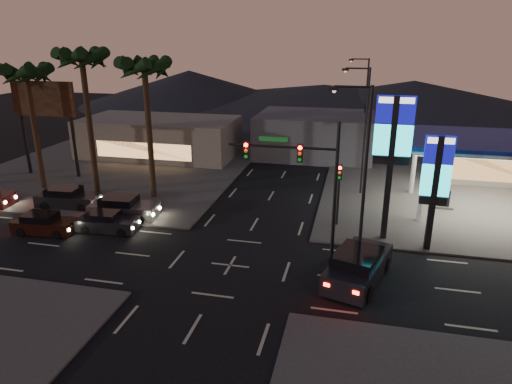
% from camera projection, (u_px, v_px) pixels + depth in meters
% --- Properties ---
extents(ground, '(140.00, 140.00, 0.00)m').
position_uv_depth(ground, '(230.00, 265.00, 25.65)').
color(ground, black).
rests_on(ground, ground).
extents(corner_lot_ne, '(24.00, 24.00, 0.12)m').
position_uv_depth(corner_lot_ne, '(474.00, 194.00, 37.00)').
color(corner_lot_ne, '#47443F').
rests_on(corner_lot_ne, ground).
extents(corner_lot_nw, '(24.00, 24.00, 0.12)m').
position_uv_depth(corner_lot_nw, '(116.00, 169.00, 43.74)').
color(corner_lot_nw, '#47443F').
rests_on(corner_lot_nw, ground).
extents(gas_station, '(12.20, 8.20, 5.47)m').
position_uv_depth(gas_station, '(498.00, 144.00, 31.67)').
color(gas_station, silver).
rests_on(gas_station, ground).
extents(convenience_store, '(10.00, 6.00, 4.00)m').
position_uv_depth(convenience_store, '(489.00, 157.00, 40.55)').
color(convenience_store, '#726B5B').
rests_on(convenience_store, ground).
extents(pylon_sign_tall, '(2.20, 0.35, 9.00)m').
position_uv_depth(pylon_sign_tall, '(393.00, 140.00, 26.84)').
color(pylon_sign_tall, black).
rests_on(pylon_sign_tall, ground).
extents(pylon_sign_short, '(1.60, 0.35, 7.00)m').
position_uv_depth(pylon_sign_short, '(436.00, 176.00, 25.96)').
color(pylon_sign_short, black).
rests_on(pylon_sign_short, ground).
extents(traffic_signal_mast, '(6.10, 0.39, 8.00)m').
position_uv_depth(traffic_signal_mast, '(304.00, 171.00, 24.98)').
color(traffic_signal_mast, black).
rests_on(traffic_signal_mast, ground).
extents(pedestal_signal, '(0.32, 0.39, 4.30)m').
position_uv_depth(pedestal_signal, '(339.00, 185.00, 29.97)').
color(pedestal_signal, black).
rests_on(pedestal_signal, ground).
extents(streetlight_near, '(2.14, 0.25, 10.00)m').
position_uv_depth(streetlight_near, '(361.00, 171.00, 23.27)').
color(streetlight_near, black).
rests_on(streetlight_near, ground).
extents(streetlight_mid, '(2.14, 0.25, 10.00)m').
position_uv_depth(streetlight_mid, '(363.00, 124.00, 35.25)').
color(streetlight_mid, black).
rests_on(streetlight_mid, ground).
extents(streetlight_far, '(2.14, 0.25, 10.00)m').
position_uv_depth(streetlight_far, '(364.00, 100.00, 48.14)').
color(streetlight_far, black).
rests_on(streetlight_far, ground).
extents(palm_a, '(4.41, 4.41, 10.86)m').
position_uv_depth(palm_a, '(145.00, 76.00, 33.22)').
color(palm_a, black).
rests_on(palm_a, ground).
extents(palm_b, '(4.41, 4.41, 11.46)m').
position_uv_depth(palm_b, '(83.00, 67.00, 34.09)').
color(palm_b, black).
rests_on(palm_b, ground).
extents(palm_c, '(4.41, 4.41, 10.26)m').
position_uv_depth(palm_c, '(27.00, 81.00, 35.50)').
color(palm_c, black).
rests_on(palm_c, ground).
extents(billboard, '(6.00, 0.30, 8.50)m').
position_uv_depth(billboard, '(44.00, 106.00, 39.88)').
color(billboard, black).
rests_on(billboard, ground).
extents(building_far_west, '(16.00, 8.00, 4.00)m').
position_uv_depth(building_far_west, '(160.00, 137.00, 48.21)').
color(building_far_west, '#726B5B').
rests_on(building_far_west, ground).
extents(building_far_mid, '(12.00, 9.00, 4.40)m').
position_uv_depth(building_far_mid, '(315.00, 135.00, 48.46)').
color(building_far_mid, '#4C4C51').
rests_on(building_far_mid, ground).
extents(hill_left, '(40.00, 40.00, 6.00)m').
position_uv_depth(hill_left, '(190.00, 87.00, 85.21)').
color(hill_left, black).
rests_on(hill_left, ground).
extents(hill_right, '(50.00, 50.00, 5.00)m').
position_uv_depth(hill_right, '(413.00, 96.00, 76.94)').
color(hill_right, black).
rests_on(hill_right, ground).
extents(hill_center, '(60.00, 60.00, 4.00)m').
position_uv_depth(hill_center, '(324.00, 96.00, 80.27)').
color(hill_center, black).
rests_on(hill_center, ground).
extents(car_lane_a_front, '(4.09, 1.89, 1.31)m').
position_uv_depth(car_lane_a_front, '(107.00, 222.00, 30.00)').
color(car_lane_a_front, black).
rests_on(car_lane_a_front, ground).
extents(car_lane_a_mid, '(4.15, 1.96, 1.32)m').
position_uv_depth(car_lane_a_mid, '(44.00, 224.00, 29.72)').
color(car_lane_a_mid, black).
rests_on(car_lane_a_mid, ground).
extents(car_lane_b_front, '(4.96, 2.34, 1.58)m').
position_uv_depth(car_lane_b_front, '(123.00, 208.00, 32.04)').
color(car_lane_b_front, '#555557').
rests_on(car_lane_b_front, ground).
extents(car_lane_b_mid, '(4.77, 2.25, 1.52)m').
position_uv_depth(car_lane_b_mid, '(68.00, 198.00, 34.11)').
color(car_lane_b_mid, black).
rests_on(car_lane_b_mid, ground).
extents(suv_station, '(3.69, 5.75, 1.79)m').
position_uv_depth(suv_station, '(358.00, 266.00, 23.82)').
color(suv_station, black).
rests_on(suv_station, ground).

